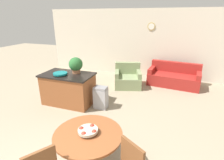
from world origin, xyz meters
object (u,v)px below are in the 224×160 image
object	(u,v)px
dining_table	(89,142)
armchair	(128,79)
fruit_bowl	(88,130)
trash_bin	(101,98)
couch	(174,78)
kitchen_island	(69,89)
teal_bowl	(60,74)
potted_plant	(76,65)

from	to	relation	value
dining_table	armchair	world-z (taller)	armchair
dining_table	fruit_bowl	size ratio (longest dim) A/B	3.48
trash_bin	couch	world-z (taller)	couch
dining_table	kitchen_island	size ratio (longest dim) A/B	0.73
trash_bin	armchair	size ratio (longest dim) A/B	0.56
dining_table	kitchen_island	distance (m)	2.59
kitchen_island	trash_bin	xyz separation A→B (m)	(0.99, 0.03, -0.14)
teal_bowl	armchair	world-z (taller)	teal_bowl
teal_bowl	potted_plant	size ratio (longest dim) A/B	0.84
fruit_bowl	potted_plant	distance (m)	2.64
dining_table	armchair	bearing A→B (deg)	95.40
trash_bin	couch	bearing A→B (deg)	53.21
fruit_bowl	armchair	size ratio (longest dim) A/B	0.27
trash_bin	fruit_bowl	bearing A→B (deg)	-72.08
kitchen_island	couch	world-z (taller)	kitchen_island
dining_table	potted_plant	xyz separation A→B (m)	(-1.46, 2.18, 0.55)
fruit_bowl	kitchen_island	xyz separation A→B (m)	(-1.65, 2.00, -0.35)
dining_table	kitchen_island	bearing A→B (deg)	129.52
potted_plant	fruit_bowl	bearing A→B (deg)	-56.19
kitchen_island	dining_table	bearing A→B (deg)	-50.48
teal_bowl	armchair	size ratio (longest dim) A/B	0.34
couch	trash_bin	bearing A→B (deg)	-120.75
kitchen_island	couch	xyz separation A→B (m)	(2.85, 2.51, -0.17)
teal_bowl	trash_bin	size ratio (longest dim) A/B	0.61
armchair	fruit_bowl	bearing A→B (deg)	-101.79
kitchen_island	teal_bowl	xyz separation A→B (m)	(-0.12, -0.14, 0.49)
dining_table	couch	bearing A→B (deg)	75.07
armchair	trash_bin	bearing A→B (deg)	-116.50
fruit_bowl	armchair	distance (m)	3.87
trash_bin	couch	distance (m)	3.10
potted_plant	armchair	world-z (taller)	potted_plant
trash_bin	armchair	bearing A→B (deg)	80.70
fruit_bowl	armchair	xyz separation A→B (m)	(-0.36, 3.82, -0.51)
dining_table	couch	distance (m)	4.68
trash_bin	teal_bowl	bearing A→B (deg)	-171.50
teal_bowl	trash_bin	bearing A→B (deg)	8.50
fruit_bowl	teal_bowl	bearing A→B (deg)	133.61
trash_bin	armchair	xyz separation A→B (m)	(0.29, 1.79, -0.02)
potted_plant	trash_bin	size ratio (longest dim) A/B	0.73
trash_bin	couch	xyz separation A→B (m)	(1.86, 2.48, -0.03)
dining_table	trash_bin	xyz separation A→B (m)	(-0.66, 2.03, -0.27)
dining_table	couch	xyz separation A→B (m)	(1.20, 4.51, -0.29)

